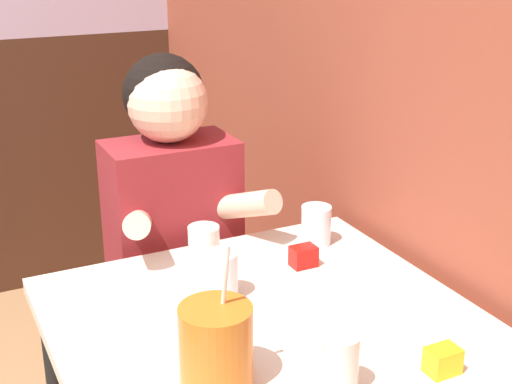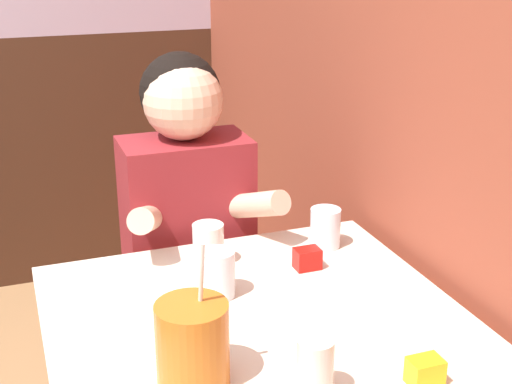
{
  "view_description": "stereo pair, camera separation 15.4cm",
  "coord_description": "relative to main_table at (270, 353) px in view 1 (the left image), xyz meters",
  "views": [
    {
      "loc": [
        0.43,
        -0.74,
        1.51
      ],
      "look_at": [
        1.06,
        0.56,
        0.98
      ],
      "focal_mm": 50.0,
      "sensor_mm": 36.0,
      "label": 1
    },
    {
      "loc": [
        0.57,
        -0.8,
        1.51
      ],
      "look_at": [
        1.06,
        0.56,
        0.98
      ],
      "focal_mm": 50.0,
      "sensor_mm": 36.0,
      "label": 2
    }
  ],
  "objects": [
    {
      "name": "glass_center",
      "position": [
        -0.02,
        0.3,
        0.13
      ],
      "size": [
        0.07,
        0.07,
        0.1
      ],
      "color": "silver",
      "rests_on": "main_table"
    },
    {
      "name": "glass_far_side",
      "position": [
        0.0,
        -0.26,
        0.13
      ],
      "size": [
        0.06,
        0.06,
        0.11
      ],
      "color": "silver",
      "rests_on": "main_table"
    },
    {
      "name": "main_table",
      "position": [
        0.0,
        0.0,
        0.0
      ],
      "size": [
        0.85,
        0.84,
        0.76
      ],
      "color": "beige",
      "rests_on": "ground_plane"
    },
    {
      "name": "person_seated",
      "position": [
        -0.01,
        0.57,
        -0.03
      ],
      "size": [
        0.42,
        0.41,
        1.22
      ],
      "color": "maroon",
      "rests_on": "ground_plane"
    },
    {
      "name": "glass_near_pitcher",
      "position": [
        0.28,
        0.29,
        0.13
      ],
      "size": [
        0.08,
        0.08,
        0.1
      ],
      "color": "silver",
      "rests_on": "main_table"
    },
    {
      "name": "glass_by_brick",
      "position": [
        -0.05,
        0.14,
        0.13
      ],
      "size": [
        0.08,
        0.08,
        0.11
      ],
      "color": "silver",
      "rests_on": "main_table"
    },
    {
      "name": "condiment_ketchup",
      "position": [
        0.19,
        0.19,
        0.1
      ],
      "size": [
        0.06,
        0.04,
        0.05
      ],
      "color": "#B7140F",
      "rests_on": "main_table"
    },
    {
      "name": "cocktail_pitcher",
      "position": [
        -0.18,
        -0.15,
        0.15
      ],
      "size": [
        0.13,
        0.13,
        0.27
      ],
      "color": "#C6661E",
      "rests_on": "main_table"
    },
    {
      "name": "condiment_mustard",
      "position": [
        0.2,
        -0.3,
        0.1
      ],
      "size": [
        0.06,
        0.04,
        0.05
      ],
      "color": "yellow",
      "rests_on": "main_table"
    }
  ]
}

